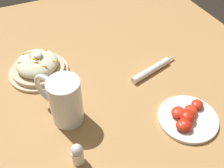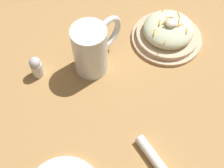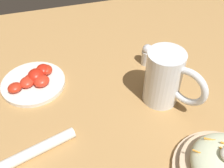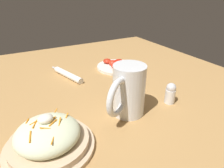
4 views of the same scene
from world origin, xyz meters
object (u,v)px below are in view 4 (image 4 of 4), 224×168
salad_plate (49,138)px  beer_mug (128,92)px  napkin_roll (68,75)px  tomato_plate (117,65)px  salt_shaker (170,93)px

salad_plate → beer_mug: size_ratio=1.37×
napkin_roll → tomato_plate: bearing=-2.5°
salad_plate → tomato_plate: salad_plate is taller
tomato_plate → salt_shaker: bearing=-90.4°
salad_plate → tomato_plate: 0.55m
salad_plate → beer_mug: 0.25m
napkin_roll → beer_mug: bearing=-77.3°
napkin_roll → tomato_plate: 0.24m
napkin_roll → tomato_plate: tomato_plate is taller
salad_plate → beer_mug: (0.25, 0.03, 0.04)m
napkin_roll → tomato_plate: (0.24, -0.01, 0.00)m
salad_plate → salt_shaker: (0.40, 0.02, 0.01)m
tomato_plate → salt_shaker: 0.35m
salad_plate → tomato_plate: bearing=42.2°
beer_mug → salt_shaker: size_ratio=2.20×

